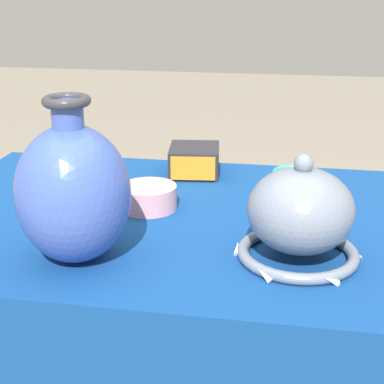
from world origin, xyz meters
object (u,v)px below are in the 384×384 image
(vase_dome_bell, at_px, (300,217))
(mosaic_tile_box, at_px, (194,160))
(cup_wide_teal, at_px, (293,189))
(vase_tall_bulbous, at_px, (73,192))
(pot_squat_rose, at_px, (149,197))

(vase_dome_bell, bearing_deg, mosaic_tile_box, 120.75)
(mosaic_tile_box, height_order, cup_wide_teal, cup_wide_teal)
(vase_tall_bulbous, bearing_deg, pot_squat_rose, 75.15)
(vase_tall_bulbous, relative_size, vase_dome_bell, 1.29)
(vase_dome_bell, bearing_deg, vase_tall_bulbous, -170.18)
(vase_tall_bulbous, height_order, mosaic_tile_box, vase_tall_bulbous)
(vase_dome_bell, height_order, mosaic_tile_box, vase_dome_bell)
(vase_tall_bulbous, distance_m, pot_squat_rose, 0.30)
(vase_tall_bulbous, height_order, cup_wide_teal, vase_tall_bulbous)
(pot_squat_rose, relative_size, cup_wide_teal, 1.32)
(vase_tall_bulbous, xyz_separation_m, vase_dome_bell, (0.41, 0.07, -0.05))
(vase_dome_bell, distance_m, mosaic_tile_box, 0.54)
(mosaic_tile_box, bearing_deg, vase_dome_bell, -65.96)
(vase_tall_bulbous, xyz_separation_m, cup_wide_teal, (0.39, 0.32, -0.08))
(pot_squat_rose, bearing_deg, mosaic_tile_box, 77.13)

